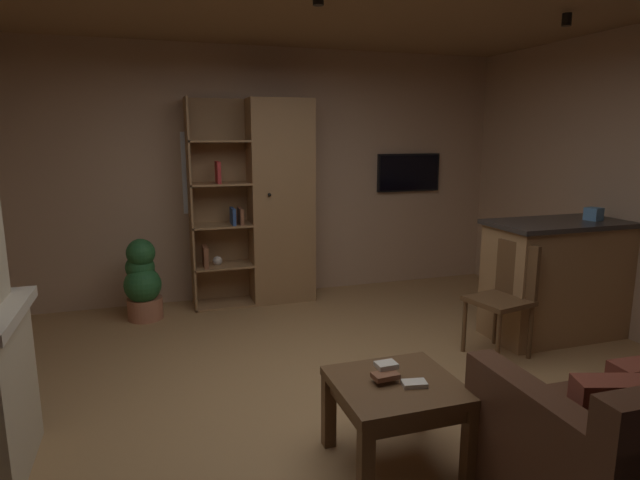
{
  "coord_description": "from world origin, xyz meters",
  "views": [
    {
      "loc": [
        -1.12,
        -3.03,
        1.77
      ],
      "look_at": [
        0.0,
        0.4,
        1.05
      ],
      "focal_mm": 29.73,
      "sensor_mm": 36.0,
      "label": 1
    }
  ],
  "objects": [
    {
      "name": "floor",
      "position": [
        0.0,
        0.0,
        -0.01
      ],
      "size": [
        5.67,
        5.31,
        0.02
      ],
      "primitive_type": "cube",
      "color": "#A37A4C",
      "rests_on": "ground"
    },
    {
      "name": "window_pane_back",
      "position": [
        -0.49,
        2.65,
        1.38
      ],
      "size": [
        0.57,
        0.01,
        0.84
      ],
      "primitive_type": "cube",
      "color": "white"
    },
    {
      "name": "wall_back",
      "position": [
        0.0,
        2.68,
        1.34
      ],
      "size": [
        5.79,
        0.06,
        2.68
      ],
      "primitive_type": "cube",
      "color": "tan",
      "rests_on": "ground"
    },
    {
      "name": "coffee_table",
      "position": [
        0.08,
        -0.67,
        0.39
      ],
      "size": [
        0.66,
        0.62,
        0.48
      ],
      "color": "brown",
      "rests_on": "ground"
    },
    {
      "name": "table_book_1",
      "position": [
        0.02,
        -0.66,
        0.52
      ],
      "size": [
        0.14,
        0.1,
        0.03
      ],
      "primitive_type": "cube",
      "rotation": [
        0.0,
        0.0,
        0.07
      ],
      "color": "brown",
      "rests_on": "coffee_table"
    },
    {
      "name": "track_light_spot_2",
      "position": [
        1.91,
        0.37,
        2.61
      ],
      "size": [
        0.07,
        0.07,
        0.09
      ],
      "primitive_type": "cylinder",
      "color": "black"
    },
    {
      "name": "table_book_2",
      "position": [
        0.06,
        -0.59,
        0.54
      ],
      "size": [
        0.11,
        0.09,
        0.03
      ],
      "primitive_type": "cube",
      "rotation": [
        0.0,
        0.0,
        0.03
      ],
      "color": "beige",
      "rests_on": "coffee_table"
    },
    {
      "name": "tissue_box",
      "position": [
        2.56,
        0.57,
        1.09
      ],
      "size": [
        0.15,
        0.15,
        0.11
      ],
      "primitive_type": "cube",
      "rotation": [
        0.0,
        0.0,
        0.25
      ],
      "color": "#598CBF",
      "rests_on": "kitchen_bar_counter"
    },
    {
      "name": "bookshelf_cabinet",
      "position": [
        0.13,
        2.41,
        1.06
      ],
      "size": [
        1.28,
        0.41,
        2.13
      ],
      "color": "#997047",
      "rests_on": "ground"
    },
    {
      "name": "potted_floor_plant",
      "position": [
        -1.22,
        2.17,
        0.39
      ],
      "size": [
        0.35,
        0.38,
        0.8
      ],
      "color": "#B77051",
      "rests_on": "ground"
    },
    {
      "name": "wall_mounted_tv",
      "position": [
        1.82,
        2.62,
        1.33
      ],
      "size": [
        0.78,
        0.06,
        0.44
      ],
      "color": "black"
    },
    {
      "name": "dining_chair",
      "position": [
        1.59,
        0.41,
        0.53
      ],
      "size": [
        0.49,
        0.49,
        0.92
      ],
      "color": "brown",
      "rests_on": "ground"
    },
    {
      "name": "kitchen_bar_counter",
      "position": [
        2.39,
        0.61,
        0.52
      ],
      "size": [
        1.49,
        0.65,
        1.04
      ],
      "color": "#997047",
      "rests_on": "ground"
    },
    {
      "name": "table_book_0",
      "position": [
        0.15,
        -0.74,
        0.49
      ],
      "size": [
        0.14,
        0.1,
        0.02
      ],
      "primitive_type": "cube",
      "rotation": [
        0.0,
        0.0,
        -0.19
      ],
      "color": "beige",
      "rests_on": "coffee_table"
    }
  ]
}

